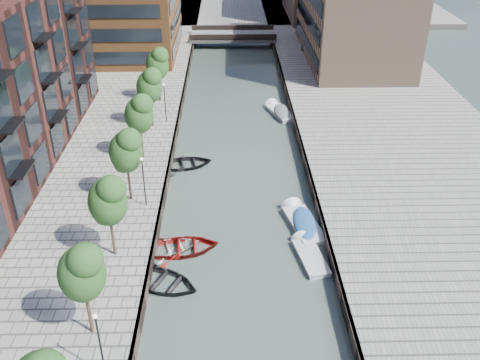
{
  "coord_description": "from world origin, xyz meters",
  "views": [
    {
      "loc": [
        -0.77,
        -10.8,
        23.13
      ],
      "look_at": [
        0.0,
        23.38,
        3.5
      ],
      "focal_mm": 40.0,
      "sensor_mm": 36.0,
      "label": 1
    }
  ],
  "objects_px": {
    "tree_5": "(149,85)",
    "tree_6": "(157,63)",
    "tree_1": "(81,271)",
    "motorboat_4": "(279,112)",
    "tree_4": "(139,113)",
    "sloop_0": "(163,285)",
    "motorboat_2": "(308,254)",
    "tree_2": "(107,199)",
    "motorboat_3": "(302,222)",
    "car": "(310,44)",
    "tree_3": "(126,149)",
    "sloop_2": "(183,251)",
    "sloop_4": "(186,166)",
    "sloop_3": "(172,249)",
    "bridge": "(233,36)"
  },
  "relations": [
    {
      "from": "tree_1",
      "to": "car",
      "type": "xyz_separation_m",
      "value": [
        19.6,
        54.98,
        -3.6
      ]
    },
    {
      "from": "motorboat_3",
      "to": "motorboat_4",
      "type": "distance_m",
      "value": 21.6
    },
    {
      "from": "sloop_3",
      "to": "motorboat_4",
      "type": "xyz_separation_m",
      "value": [
        9.76,
        24.54,
        0.21
      ]
    },
    {
      "from": "tree_1",
      "to": "motorboat_3",
      "type": "xyz_separation_m",
      "value": [
        13.17,
        11.62,
        -5.09
      ]
    },
    {
      "from": "tree_2",
      "to": "sloop_3",
      "type": "height_order",
      "value": "tree_2"
    },
    {
      "from": "sloop_0",
      "to": "sloop_4",
      "type": "height_order",
      "value": "sloop_0"
    },
    {
      "from": "tree_4",
      "to": "motorboat_2",
      "type": "distance_m",
      "value": 19.33
    },
    {
      "from": "motorboat_3",
      "to": "car",
      "type": "relative_size",
      "value": 1.35
    },
    {
      "from": "tree_3",
      "to": "sloop_4",
      "type": "xyz_separation_m",
      "value": [
        3.76,
        7.09,
        -5.31
      ]
    },
    {
      "from": "tree_2",
      "to": "tree_6",
      "type": "xyz_separation_m",
      "value": [
        0.0,
        28.0,
        0.0
      ]
    },
    {
      "from": "bridge",
      "to": "sloop_0",
      "type": "xyz_separation_m",
      "value": [
        -5.19,
        -56.12,
        -1.39
      ]
    },
    {
      "from": "sloop_2",
      "to": "car",
      "type": "relative_size",
      "value": 1.24
    },
    {
      "from": "sloop_3",
      "to": "motorboat_4",
      "type": "height_order",
      "value": "motorboat_4"
    },
    {
      "from": "tree_3",
      "to": "sloop_0",
      "type": "distance_m",
      "value": 11.06
    },
    {
      "from": "bridge",
      "to": "sloop_3",
      "type": "xyz_separation_m",
      "value": [
        -4.91,
        -52.32,
        -1.39
      ]
    },
    {
      "from": "sloop_3",
      "to": "tree_1",
      "type": "bearing_deg",
      "value": 139.28
    },
    {
      "from": "tree_5",
      "to": "motorboat_2",
      "type": "distance_m",
      "value": 24.63
    },
    {
      "from": "motorboat_3",
      "to": "tree_6",
      "type": "bearing_deg",
      "value": 119.39
    },
    {
      "from": "tree_6",
      "to": "car",
      "type": "bearing_deg",
      "value": 45.56
    },
    {
      "from": "sloop_3",
      "to": "sloop_2",
      "type": "bearing_deg",
      "value": -120.96
    },
    {
      "from": "tree_1",
      "to": "tree_6",
      "type": "height_order",
      "value": "same"
    },
    {
      "from": "tree_4",
      "to": "sloop_0",
      "type": "height_order",
      "value": "tree_4"
    },
    {
      "from": "sloop_2",
      "to": "sloop_4",
      "type": "height_order",
      "value": "sloop_2"
    },
    {
      "from": "sloop_0",
      "to": "car",
      "type": "distance_m",
      "value": 52.71
    },
    {
      "from": "tree_6",
      "to": "motorboat_2",
      "type": "relative_size",
      "value": 1.28
    },
    {
      "from": "sloop_3",
      "to": "motorboat_3",
      "type": "height_order",
      "value": "motorboat_3"
    },
    {
      "from": "tree_1",
      "to": "sloop_0",
      "type": "bearing_deg",
      "value": 55.85
    },
    {
      "from": "bridge",
      "to": "tree_2",
      "type": "xyz_separation_m",
      "value": [
        -8.5,
        -54.0,
        3.92
      ]
    },
    {
      "from": "tree_5",
      "to": "motorboat_4",
      "type": "xyz_separation_m",
      "value": [
        13.35,
        5.22,
        -5.1
      ]
    },
    {
      "from": "tree_1",
      "to": "motorboat_4",
      "type": "height_order",
      "value": "tree_1"
    },
    {
      "from": "tree_6",
      "to": "sloop_4",
      "type": "relative_size",
      "value": 1.21
    },
    {
      "from": "tree_1",
      "to": "tree_3",
      "type": "xyz_separation_m",
      "value": [
        0.0,
        14.0,
        0.0
      ]
    },
    {
      "from": "tree_1",
      "to": "tree_5",
      "type": "xyz_separation_m",
      "value": [
        0.0,
        28.0,
        0.0
      ]
    },
    {
      "from": "tree_3",
      "to": "sloop_2",
      "type": "distance_m",
      "value": 8.82
    },
    {
      "from": "bridge",
      "to": "tree_3",
      "type": "distance_m",
      "value": 47.92
    },
    {
      "from": "tree_1",
      "to": "sloop_4",
      "type": "distance_m",
      "value": 22.07
    },
    {
      "from": "bridge",
      "to": "tree_2",
      "type": "height_order",
      "value": "tree_2"
    },
    {
      "from": "tree_4",
      "to": "motorboat_4",
      "type": "xyz_separation_m",
      "value": [
        13.35,
        12.22,
        -5.1
      ]
    },
    {
      "from": "tree_1",
      "to": "tree_3",
      "type": "distance_m",
      "value": 14.0
    },
    {
      "from": "tree_1",
      "to": "tree_2",
      "type": "distance_m",
      "value": 7.0
    },
    {
      "from": "motorboat_3",
      "to": "tree_2",
      "type": "bearing_deg",
      "value": -160.68
    },
    {
      "from": "bridge",
      "to": "sloop_3",
      "type": "height_order",
      "value": "bridge"
    },
    {
      "from": "bridge",
      "to": "tree_6",
      "type": "bearing_deg",
      "value": -108.1
    },
    {
      "from": "motorboat_2",
      "to": "tree_2",
      "type": "bearing_deg",
      "value": -176.35
    },
    {
      "from": "tree_3",
      "to": "tree_6",
      "type": "xyz_separation_m",
      "value": [
        0.0,
        21.0,
        0.0
      ]
    },
    {
      "from": "tree_5",
      "to": "tree_6",
      "type": "bearing_deg",
      "value": 90.0
    },
    {
      "from": "tree_1",
      "to": "motorboat_4",
      "type": "xyz_separation_m",
      "value": [
        13.35,
        33.22,
        -5.1
      ]
    },
    {
      "from": "tree_3",
      "to": "tree_4",
      "type": "distance_m",
      "value": 7.0
    },
    {
      "from": "tree_2",
      "to": "car",
      "type": "distance_m",
      "value": 51.95
    },
    {
      "from": "tree_2",
      "to": "motorboat_2",
      "type": "distance_m",
      "value": 14.18
    }
  ]
}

